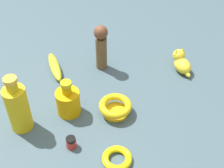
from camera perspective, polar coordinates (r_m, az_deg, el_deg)
name	(u,v)px	position (r m, az deg, el deg)	size (l,w,h in m)	color
ground	(112,96)	(1.24, 0.00, -2.19)	(2.00, 2.00, 0.00)	#384C56
person_figure_adult	(101,46)	(1.31, -1.93, 6.79)	(0.06, 0.06, 0.20)	brown
bottle_tall	(18,107)	(1.11, -16.36, -3.99)	(0.08, 0.08, 0.22)	gold
cat_figurine	(181,62)	(1.37, 12.19, 3.81)	(0.11, 0.11, 0.09)	gold
bangle	(117,159)	(1.04, 0.88, -13.06)	(0.10, 0.10, 0.02)	yellow
bottle_short	(68,101)	(1.16, -7.79, -3.05)	(0.09, 0.09, 0.14)	#C58F04
nail_polish_jar	(71,142)	(1.07, -7.27, -10.22)	(0.03, 0.03, 0.04)	#AB2B22
bowl	(115,107)	(1.16, 0.60, -4.09)	(0.12, 0.12, 0.05)	gold
banana	(55,67)	(1.36, -10.10, 3.04)	(0.19, 0.04, 0.04)	gold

